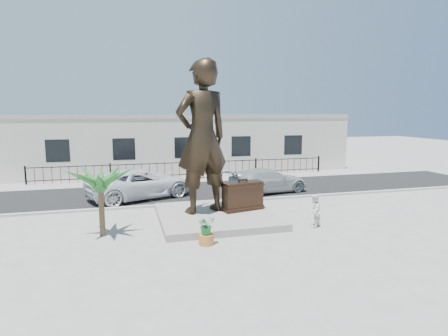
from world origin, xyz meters
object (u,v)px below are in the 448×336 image
at_px(statue, 202,137).
at_px(suitcase, 243,196).
at_px(tourist, 314,211).
at_px(car_white, 141,183).

xyz_separation_m(statue, suitcase, (1.89, -0.22, -2.79)).
relative_size(statue, suitcase, 3.60).
bearing_deg(tourist, statue, -71.71).
xyz_separation_m(tourist, car_white, (-6.91, 7.54, 0.12)).
bearing_deg(tourist, suitcase, -84.99).
xyz_separation_m(statue, tourist, (4.33, -2.59, -3.04)).
distance_m(statue, car_white, 6.29).
height_order(statue, tourist, statue).
xyz_separation_m(suitcase, tourist, (2.44, -2.38, -0.25)).
distance_m(statue, suitcase, 3.38).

